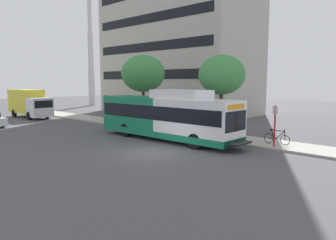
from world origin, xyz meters
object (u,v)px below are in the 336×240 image
object	(u,v)px
street_tree_mid_block	(143,74)
street_tree_near_stop	(222,75)
bus_stop_sign_pole	(275,123)
bicycle_parked	(277,138)
transit_bus	(166,117)
box_truck_background	(29,103)

from	to	relation	value
street_tree_mid_block	street_tree_near_stop	bearing A→B (deg)	-90.42
bus_stop_sign_pole	street_tree_mid_block	bearing A→B (deg)	82.42
bicycle_parked	street_tree_near_stop	distance (m)	6.51
transit_bus	street_tree_near_stop	size ratio (longest dim) A/B	2.01
street_tree_near_stop	street_tree_mid_block	bearing A→B (deg)	89.58
bus_stop_sign_pole	bicycle_parked	world-z (taller)	bus_stop_sign_pole
bus_stop_sign_pole	box_truck_background	xyz separation A→B (m)	(-2.87, 28.60, 0.09)
bus_stop_sign_pole	box_truck_background	size ratio (longest dim) A/B	0.37
street_tree_near_stop	street_tree_mid_block	distance (m)	8.93
street_tree_mid_block	bus_stop_sign_pole	bearing A→B (deg)	-97.58
transit_bus	bicycle_parked	world-z (taller)	transit_bus
transit_bus	box_truck_background	bearing A→B (deg)	91.50
street_tree_mid_block	box_truck_background	bearing A→B (deg)	108.16
box_truck_background	transit_bus	bearing A→B (deg)	-88.50
street_tree_near_stop	street_tree_mid_block	world-z (taller)	street_tree_mid_block
street_tree_near_stop	bicycle_parked	bearing A→B (deg)	-100.10
box_truck_background	bicycle_parked	bearing A→B (deg)	-82.36
bus_stop_sign_pole	street_tree_near_stop	bearing A→B (deg)	70.73
street_tree_near_stop	box_truck_background	xyz separation A→B (m)	(-4.68, 23.41, -2.97)
street_tree_mid_block	box_truck_background	size ratio (longest dim) A/B	0.94
transit_bus	bus_stop_sign_pole	xyz separation A→B (m)	(2.31, -7.10, -0.05)
bicycle_parked	street_tree_mid_block	bearing A→B (deg)	86.10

